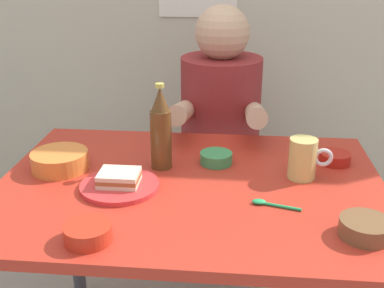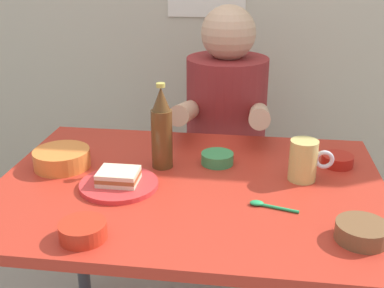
{
  "view_description": "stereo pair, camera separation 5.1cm",
  "coord_description": "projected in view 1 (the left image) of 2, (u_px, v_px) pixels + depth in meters",
  "views": [
    {
      "loc": [
        0.12,
        -1.21,
        1.35
      ],
      "look_at": [
        0.0,
        0.05,
        0.84
      ],
      "focal_mm": 44.8,
      "sensor_mm": 36.0,
      "label": 1
    },
    {
      "loc": [
        0.17,
        -1.21,
        1.35
      ],
      "look_at": [
        0.0,
        0.05,
        0.84
      ],
      "focal_mm": 44.8,
      "sensor_mm": 36.0,
      "label": 2
    }
  ],
  "objects": [
    {
      "name": "sauce_bowl_chili",
      "position": [
        88.0,
        232.0,
        1.08
      ],
      "size": [
        0.11,
        0.11,
        0.04
      ],
      "color": "red",
      "rests_on": "dining_table"
    },
    {
      "name": "sambal_bowl_red",
      "position": [
        335.0,
        157.0,
        1.48
      ],
      "size": [
        0.1,
        0.1,
        0.03
      ],
      "color": "#B21E14",
      "rests_on": "dining_table"
    },
    {
      "name": "sandwich",
      "position": [
        119.0,
        178.0,
        1.32
      ],
      "size": [
        0.11,
        0.09,
        0.04
      ],
      "color": "beige",
      "rests_on": "plate_orange"
    },
    {
      "name": "stool",
      "position": [
        218.0,
        199.0,
        2.08
      ],
      "size": [
        0.34,
        0.34,
        0.45
      ],
      "color": "#4C4C51",
      "rests_on": "ground"
    },
    {
      "name": "spoon",
      "position": [
        267.0,
        203.0,
        1.24
      ],
      "size": [
        0.13,
        0.05,
        0.01
      ],
      "color": "#26A559",
      "rests_on": "dining_table"
    },
    {
      "name": "dining_table",
      "position": [
        190.0,
        212.0,
        1.4
      ],
      "size": [
        1.1,
        0.8,
        0.74
      ],
      "color": "#B72D1E",
      "rests_on": "ground"
    },
    {
      "name": "plate_orange",
      "position": [
        120.0,
        186.0,
        1.33
      ],
      "size": [
        0.22,
        0.22,
        0.01
      ],
      "primitive_type": "cylinder",
      "color": "red",
      "rests_on": "dining_table"
    },
    {
      "name": "dip_bowl_green",
      "position": [
        216.0,
        157.0,
        1.48
      ],
      "size": [
        0.1,
        0.1,
        0.03
      ],
      "color": "#388C4C",
      "rests_on": "dining_table"
    },
    {
      "name": "person_seated",
      "position": [
        221.0,
        109.0,
        1.92
      ],
      "size": [
        0.33,
        0.56,
        0.72
      ],
      "color": "maroon",
      "rests_on": "stool"
    },
    {
      "name": "beer_bottle",
      "position": [
        161.0,
        130.0,
        1.42
      ],
      "size": [
        0.06,
        0.06,
        0.26
      ],
      "color": "#593819",
      "rests_on": "dining_table"
    },
    {
      "name": "condiment_bowl_brown",
      "position": [
        365.0,
        227.0,
        1.1
      ],
      "size": [
        0.12,
        0.12,
        0.04
      ],
      "color": "brown",
      "rests_on": "dining_table"
    },
    {
      "name": "soup_bowl_orange",
      "position": [
        60.0,
        160.0,
        1.44
      ],
      "size": [
        0.17,
        0.17,
        0.05
      ],
      "color": "orange",
      "rests_on": "dining_table"
    },
    {
      "name": "beer_mug",
      "position": [
        303.0,
        159.0,
        1.37
      ],
      "size": [
        0.13,
        0.08,
        0.12
      ],
      "color": "#D1BC66",
      "rests_on": "dining_table"
    }
  ]
}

